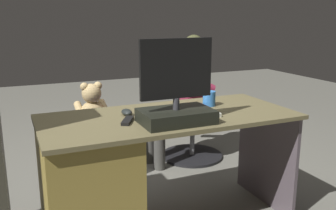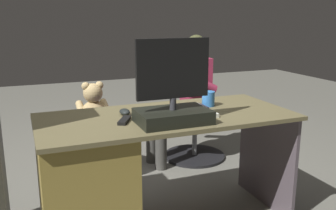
% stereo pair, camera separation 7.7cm
% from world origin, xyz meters
% --- Properties ---
extents(ground_plane, '(10.00, 10.00, 0.00)m').
position_xyz_m(ground_plane, '(0.00, 0.00, 0.00)').
color(ground_plane, '#605F56').
extents(desk, '(1.51, 0.68, 0.71)m').
position_xyz_m(desk, '(0.40, 0.41, 0.38)').
color(desk, brown).
rests_on(desk, ground_plane).
extents(monitor, '(0.41, 0.26, 0.46)m').
position_xyz_m(monitor, '(0.03, 0.57, 0.83)').
color(monitor, black).
rests_on(monitor, desk).
extents(keyboard, '(0.42, 0.14, 0.02)m').
position_xyz_m(keyboard, '(-0.07, 0.34, 0.72)').
color(keyboard, black).
rests_on(keyboard, desk).
extents(computer_mouse, '(0.06, 0.10, 0.04)m').
position_xyz_m(computer_mouse, '(0.23, 0.32, 0.73)').
color(computer_mouse, black).
rests_on(computer_mouse, desk).
extents(cup, '(0.08, 0.08, 0.10)m').
position_xyz_m(cup, '(-0.33, 0.30, 0.76)').
color(cup, '#3372BF').
rests_on(cup, desk).
extents(tv_remote, '(0.11, 0.15, 0.02)m').
position_xyz_m(tv_remote, '(0.27, 0.46, 0.72)').
color(tv_remote, black).
rests_on(tv_remote, desk).
extents(notebook_binder, '(0.23, 0.31, 0.02)m').
position_xyz_m(notebook_binder, '(-0.15, 0.43, 0.72)').
color(notebook_binder, silver).
rests_on(notebook_binder, desk).
extents(office_chair_teddy, '(0.50, 0.50, 0.45)m').
position_xyz_m(office_chair_teddy, '(0.28, -0.42, 0.27)').
color(office_chair_teddy, black).
rests_on(office_chair_teddy, ground_plane).
extents(teddy_bear, '(0.25, 0.25, 0.35)m').
position_xyz_m(teddy_bear, '(0.28, -0.44, 0.60)').
color(teddy_bear, tan).
rests_on(teddy_bear, office_chair_teddy).
extents(visitor_chair, '(0.56, 0.56, 0.45)m').
position_xyz_m(visitor_chair, '(-0.65, -0.55, 0.25)').
color(visitor_chair, black).
rests_on(visitor_chair, ground_plane).
extents(person, '(0.58, 0.52, 1.12)m').
position_xyz_m(person, '(-0.56, -0.54, 0.66)').
color(person, maroon).
rests_on(person, ground_plane).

